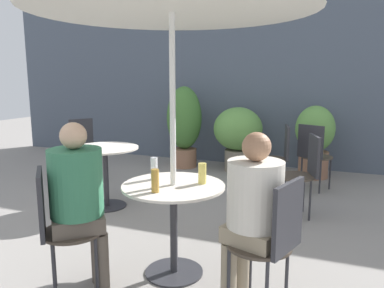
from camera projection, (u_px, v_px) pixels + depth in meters
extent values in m
plane|color=gray|center=(148.00, 266.00, 3.09)|extent=(20.00, 20.00, 0.00)
cube|color=#4C5666|center=(253.00, 80.00, 6.50)|extent=(10.00, 0.06, 3.00)
cylinder|color=#2D2D33|center=(174.00, 272.00, 2.99)|extent=(0.46, 0.46, 0.01)
cylinder|color=#2D2D33|center=(174.00, 230.00, 2.92)|extent=(0.06, 0.06, 0.69)
cylinder|color=silver|center=(173.00, 186.00, 2.86)|extent=(0.79, 0.79, 0.02)
cylinder|color=#2D2D33|center=(107.00, 206.00, 4.53)|extent=(0.46, 0.46, 0.01)
cylinder|color=#2D2D33|center=(106.00, 177.00, 4.47)|extent=(0.06, 0.06, 0.69)
cylinder|color=silver|center=(105.00, 148.00, 4.40)|extent=(0.79, 0.79, 0.02)
cylinder|color=#42382D|center=(73.00, 232.00, 2.65)|extent=(0.43, 0.43, 0.02)
cylinder|color=#2D2D33|center=(54.00, 257.00, 2.77)|extent=(0.02, 0.02, 0.45)
cylinder|color=#2D2D33|center=(54.00, 275.00, 2.51)|extent=(0.02, 0.02, 0.45)
cylinder|color=#2D2D33|center=(92.00, 251.00, 2.86)|extent=(0.02, 0.02, 0.45)
cylinder|color=#2D2D33|center=(97.00, 268.00, 2.61)|extent=(0.02, 0.02, 0.45)
cube|color=#2D2D33|center=(41.00, 203.00, 2.54)|extent=(0.26, 0.29, 0.45)
cylinder|color=#42382D|center=(259.00, 245.00, 2.44)|extent=(0.43, 0.43, 0.02)
cylinder|color=#2D2D33|center=(287.00, 276.00, 2.50)|extent=(0.02, 0.02, 0.45)
cylinder|color=#2D2D33|center=(229.00, 280.00, 2.46)|extent=(0.02, 0.02, 0.45)
cylinder|color=#2D2D33|center=(250.00, 263.00, 2.67)|extent=(0.02, 0.02, 0.45)
cube|color=#2D2D33|center=(288.00, 218.00, 2.28)|extent=(0.14, 0.36, 0.45)
cylinder|color=#42382D|center=(86.00, 150.00, 5.60)|extent=(0.43, 0.43, 0.02)
cylinder|color=#2D2D33|center=(93.00, 163.00, 5.84)|extent=(0.02, 0.02, 0.45)
cylinder|color=#2D2D33|center=(75.00, 165.00, 5.68)|extent=(0.02, 0.02, 0.45)
cylinder|color=#2D2D33|center=(99.00, 166.00, 5.61)|extent=(0.02, 0.02, 0.45)
cylinder|color=#2D2D33|center=(81.00, 169.00, 5.46)|extent=(0.02, 0.02, 0.45)
cube|color=#2D2D33|center=(81.00, 133.00, 5.72)|extent=(0.23, 0.32, 0.45)
cylinder|color=#42382D|center=(317.00, 157.00, 5.14)|extent=(0.43, 0.43, 0.02)
cylinder|color=#2D2D33|center=(301.00, 173.00, 5.19)|extent=(0.02, 0.02, 0.45)
cylinder|color=#2D2D33|center=(320.00, 177.00, 4.99)|extent=(0.02, 0.02, 0.45)
cylinder|color=#2D2D33|center=(312.00, 170.00, 5.38)|extent=(0.02, 0.02, 0.45)
cylinder|color=#2D2D33|center=(330.00, 174.00, 5.18)|extent=(0.02, 0.02, 0.45)
cube|color=#2D2D33|center=(310.00, 142.00, 4.97)|extent=(0.34, 0.18, 0.45)
cylinder|color=#42382D|center=(295.00, 176.00, 4.14)|extent=(0.43, 0.43, 0.02)
cylinder|color=#2D2D33|center=(310.00, 201.00, 4.04)|extent=(0.02, 0.02, 0.45)
cylinder|color=#2D2D33|center=(303.00, 193.00, 4.31)|extent=(0.02, 0.02, 0.45)
cylinder|color=#2D2D33|center=(284.00, 200.00, 4.05)|extent=(0.02, 0.02, 0.45)
cylinder|color=#2D2D33|center=(279.00, 192.00, 4.33)|extent=(0.02, 0.02, 0.45)
cube|color=#2D2D33|center=(314.00, 156.00, 4.09)|extent=(0.14, 0.35, 0.45)
cylinder|color=#42382D|center=(271.00, 159.00, 4.99)|extent=(0.43, 0.43, 0.02)
cylinder|color=#2D2D33|center=(282.00, 179.00, 4.88)|extent=(0.02, 0.02, 0.45)
cylinder|color=#2D2D33|center=(280.00, 174.00, 5.15)|extent=(0.02, 0.02, 0.45)
cylinder|color=#2D2D33|center=(260.00, 179.00, 4.92)|extent=(0.02, 0.02, 0.45)
cylinder|color=#2D2D33|center=(260.00, 173.00, 5.19)|extent=(0.02, 0.02, 0.45)
cube|color=#2D2D33|center=(287.00, 142.00, 4.92)|extent=(0.10, 0.36, 0.45)
cylinder|color=brown|center=(101.00, 264.00, 2.67)|extent=(0.11, 0.11, 0.45)
cylinder|color=brown|center=(99.00, 254.00, 2.83)|extent=(0.11, 0.11, 0.45)
cube|color=brown|center=(78.00, 222.00, 2.65)|extent=(0.47, 0.47, 0.11)
cylinder|color=#337551|center=(76.00, 182.00, 2.60)|extent=(0.37, 0.37, 0.47)
sphere|color=#DBAD89|center=(73.00, 136.00, 2.54)|extent=(0.18, 0.18, 0.18)
cylinder|color=gray|center=(242.00, 265.00, 2.65)|extent=(0.11, 0.11, 0.45)
cylinder|color=gray|center=(229.00, 274.00, 2.53)|extent=(0.11, 0.11, 0.45)
cube|color=gray|center=(254.00, 234.00, 2.45)|extent=(0.43, 0.40, 0.11)
cylinder|color=beige|center=(255.00, 194.00, 2.40)|extent=(0.36, 0.36, 0.43)
sphere|color=#9E7051|center=(257.00, 147.00, 2.35)|extent=(0.19, 0.19, 0.19)
cylinder|color=#B28433|center=(155.00, 181.00, 2.66)|extent=(0.06, 0.06, 0.17)
cylinder|color=#DBC65B|center=(202.00, 173.00, 2.88)|extent=(0.06, 0.06, 0.16)
cylinder|color=silver|center=(154.00, 168.00, 3.00)|extent=(0.06, 0.06, 0.18)
cylinder|color=#93664C|center=(184.00, 158.00, 6.53)|extent=(0.42, 0.42, 0.32)
ellipsoid|color=#427533|center=(184.00, 118.00, 6.40)|extent=(0.60, 0.60, 1.07)
cylinder|color=slate|center=(237.00, 160.00, 6.24)|extent=(0.42, 0.42, 0.35)
ellipsoid|color=#609947|center=(238.00, 129.00, 6.15)|extent=(0.80, 0.80, 0.71)
cylinder|color=#93664C|center=(313.00, 164.00, 5.84)|extent=(0.45, 0.45, 0.41)
ellipsoid|color=#609947|center=(315.00, 129.00, 5.74)|extent=(0.59, 0.59, 0.71)
cylinder|color=silver|center=(173.00, 132.00, 2.79)|extent=(0.04, 0.04, 2.27)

